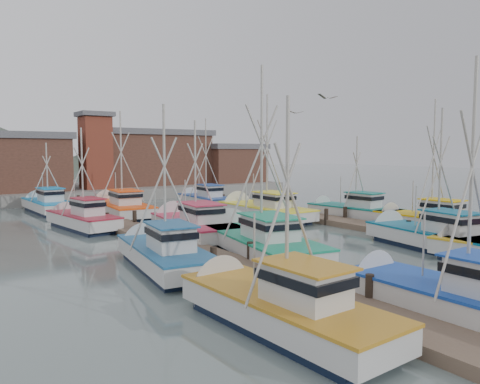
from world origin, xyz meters
TOP-DOWN VIEW (x-y plane):
  - ground at (0.00, 0.00)m, footprint 260.00×260.00m
  - dock_left at (-7.00, 4.04)m, footprint 2.30×46.00m
  - dock_right at (7.00, 4.04)m, footprint 2.30×46.00m
  - quay at (0.00, 37.00)m, footprint 44.00×16.00m
  - shed_left at (-11.00, 35.00)m, footprint 12.72×8.48m
  - shed_center at (6.00, 37.00)m, footprint 14.84×9.54m
  - shed_right at (17.00, 34.00)m, footprint 8.48×6.36m
  - lookout_tower at (-2.00, 33.00)m, footprint 3.60×3.60m
  - boat_0 at (-4.73, -11.08)m, footprint 3.54×8.35m
  - boat_2 at (-9.82, -8.42)m, footprint 3.17×8.32m
  - boat_4 at (-4.08, 0.24)m, footprint 4.98×10.48m
  - boat_5 at (4.66, -4.20)m, footprint 4.10×9.10m
  - boat_6 at (-9.45, 0.28)m, footprint 3.60×8.54m
  - boat_7 at (9.61, -0.56)m, footprint 3.74×7.96m
  - boat_8 at (-4.25, 6.84)m, footprint 4.02×9.73m
  - boat_9 at (4.06, 10.37)m, footprint 4.28×9.88m
  - boat_10 at (-9.38, 13.59)m, footprint 3.34×8.11m
  - boat_11 at (9.46, 5.92)m, footprint 3.17×8.28m
  - boat_12 at (-4.59, 18.79)m, footprint 3.88×9.98m
  - boat_13 at (4.26, 19.93)m, footprint 3.61×8.33m
  - boat_14 at (-9.27, 24.38)m, footprint 2.99×8.59m
  - gull_near at (-1.60, -2.51)m, footprint 1.54×0.66m
  - gull_far at (4.68, 6.99)m, footprint 1.55×0.62m

SIDE VIEW (x-z plane):
  - ground at x=0.00m, z-range 0.00..0.00m
  - dock_left at x=-7.00m, z-range -0.54..0.96m
  - dock_right at x=7.00m, z-range -0.54..0.96m
  - quay at x=0.00m, z-range 0.00..1.20m
  - boat_14 at x=-9.27m, z-range -2.74..4.09m
  - boat_11 at x=9.46m, z-range -2.94..4.29m
  - boat_8 at x=-4.25m, z-range -3.39..4.75m
  - boat_2 at x=-9.82m, z-range -3.14..4.50m
  - boat_10 at x=-9.38m, z-range -3.12..4.47m
  - boat_5 at x=4.66m, z-range -3.54..4.90m
  - boat_6 at x=-9.45m, z-range -3.39..4.75m
  - boat_0 at x=-4.73m, z-range -3.77..5.13m
  - boat_13 at x=4.26m, z-range -3.90..5.26m
  - boat_12 at x=-4.59m, z-range -4.11..5.47m
  - boat_7 at x=9.61m, z-range -4.04..5.41m
  - boat_4 at x=-4.08m, z-range -4.62..6.00m
  - boat_9 at x=4.06m, z-range -4.67..6.04m
  - shed_right at x=17.00m, z-range 1.24..6.44m
  - shed_left at x=-11.00m, z-range 1.24..7.44m
  - shed_center at x=6.00m, z-range 1.24..8.14m
  - lookout_tower at x=-2.00m, z-range 1.30..9.80m
  - gull_near at x=-1.60m, z-range 7.96..8.20m
  - gull_far at x=4.68m, z-range 8.15..8.39m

